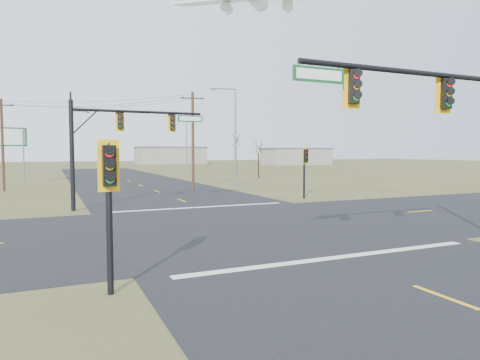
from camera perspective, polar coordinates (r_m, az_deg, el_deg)
name	(u,v)px	position (r m, az deg, el deg)	size (l,w,h in m)	color
ground	(247,225)	(22.07, 0.99, -6.03)	(320.00, 320.00, 0.00)	brown
road_ew	(247,225)	(22.07, 0.99, -6.00)	(160.00, 14.00, 0.02)	black
road_ns	(247,225)	(22.07, 0.99, -5.99)	(14.00, 160.00, 0.02)	black
stop_bar_near	(337,257)	(15.74, 12.80, -10.03)	(12.00, 0.40, 0.01)	silver
stop_bar_far	(200,207)	(28.96, -5.32, -3.63)	(12.00, 0.40, 0.01)	silver
mast_arm_near	(451,114)	(16.94, 26.30, 7.95)	(10.34, 0.60, 7.00)	black
mast_arm_far	(120,132)	(29.32, -15.68, 6.22)	(8.84, 0.52, 7.02)	black
pedestal_signal_ne	(305,161)	(34.50, 8.70, 2.56)	(0.66, 0.57, 4.14)	black
pedestal_signal_sw	(109,180)	(11.47, -17.04, -0.05)	(0.58, 0.50, 4.11)	black
utility_pole_near	(193,139)	(42.11, -6.30, 5.39)	(2.33, 0.45, 9.54)	#452F1D
utility_pole_far	(2,143)	(46.28, -29.11, 4.30)	(2.12, 0.51, 8.73)	#452F1D
highway_sign	(11,144)	(56.82, -28.27, 4.21)	(3.48, 0.73, 6.61)	gray
streetlight_a	(233,131)	(46.73, -0.87, 6.54)	(2.97, 0.28, 10.70)	gray
streetlight_b	(185,140)	(69.54, -7.33, 5.35)	(2.83, 0.36, 10.14)	gray
streetlight_c	(72,141)	(59.95, -21.48, 4.88)	(2.58, 0.35, 9.23)	gray
bare_tree_c	(259,147)	(61.20, 2.49, 4.41)	(3.09, 3.09, 5.65)	black
bare_tree_d	(236,140)	(70.77, -0.53, 5.35)	(3.27, 3.27, 7.06)	black
warehouse_mid	(170,156)	(134.14, -9.29, 3.20)	(20.00, 12.00, 5.00)	gray
warehouse_right	(296,157)	(122.83, 7.48, 3.05)	(18.00, 10.00, 4.50)	gray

